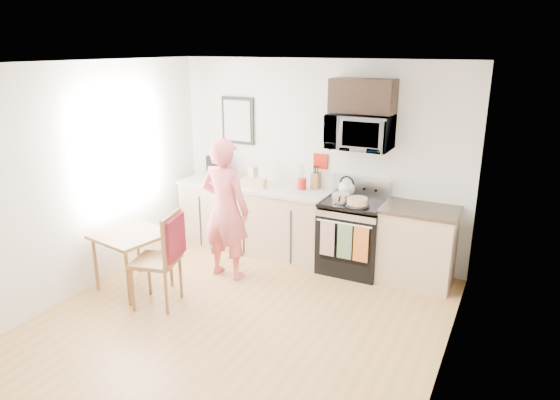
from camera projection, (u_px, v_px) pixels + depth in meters
The scene contains 27 objects.
floor at pixel (227, 333), 4.99m from camera, with size 4.60×4.60×0.00m, color #AF8843.
back_wall at pixel (318, 161), 6.56m from camera, with size 4.00×0.04×2.60m, color silver.
left_wall at pixel (68, 184), 5.45m from camera, with size 0.04×4.60×2.60m, color silver.
right_wall at pixel (447, 247), 3.75m from camera, with size 0.04×4.60×2.60m, color silver.
ceiling at pixel (217, 64), 4.21m from camera, with size 4.00×4.60×0.04m, color white.
window at pixel (121, 149), 6.05m from camera, with size 0.06×1.40×1.50m.
cabinet_left at pixel (255, 219), 6.90m from camera, with size 2.10×0.60×0.90m, color #CEB184.
countertop_left at pixel (254, 186), 6.76m from camera, with size 2.14×0.64×0.04m, color white.
cabinet_right at pixel (417, 247), 5.95m from camera, with size 0.84×0.60×0.90m, color #CEB184.
countertop_right at pixel (421, 210), 5.81m from camera, with size 0.88×0.64×0.04m, color black.
range at pixel (353, 238), 6.27m from camera, with size 0.76×0.70×1.16m.
microwave at pixel (360, 132), 5.97m from camera, with size 0.76×0.51×0.42m, color silver.
upper_cabinet at pixel (363, 96), 5.88m from camera, with size 0.76×0.35×0.40m, color black.
wall_art at pixel (238, 121), 6.92m from camera, with size 0.50×0.04×0.65m.
wall_trivet at pixel (321, 161), 6.53m from camera, with size 0.20×0.02×0.20m, color #A6190E.
person at pixel (225, 209), 5.99m from camera, with size 0.63×0.42×1.74m, color #D03940.
dining_table at pixel (131, 240), 5.75m from camera, with size 0.74×0.74×0.69m.
chair at pixel (168, 248), 5.31m from camera, with size 0.59×0.55×1.07m.
knife_block at pixel (316, 181), 6.56m from camera, with size 0.10×0.14×0.21m, color brown.
utensil_crock at pixel (302, 179), 6.51m from camera, with size 0.12×0.12×0.35m.
fruit_bowl at pixel (228, 177), 7.00m from camera, with size 0.30×0.30×0.11m.
milk_carton at pixel (253, 176), 6.71m from camera, with size 0.10×0.10×0.26m, color tan.
coffee_maker at pixel (216, 168), 7.02m from camera, with size 0.21×0.29×0.34m.
bread_bag at pixel (254, 183), 6.64m from camera, with size 0.32×0.15×0.12m, color #E2C076.
cake at pixel (357, 202), 5.92m from camera, with size 0.29×0.29×0.10m.
kettle at pixel (347, 188), 6.27m from camera, with size 0.21×0.21×0.27m.
pot at pixel (341, 198), 6.05m from camera, with size 0.21×0.36×0.11m.
Camera 1 is at (2.43, -3.67, 2.75)m, focal length 32.00 mm.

